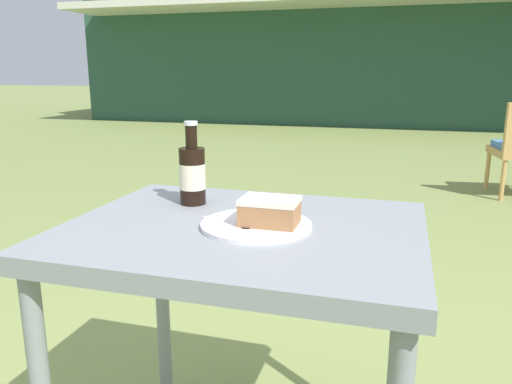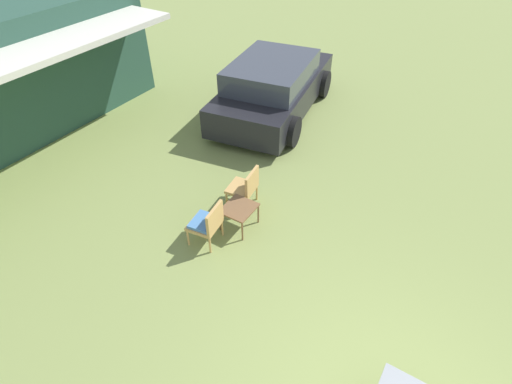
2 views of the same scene
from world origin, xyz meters
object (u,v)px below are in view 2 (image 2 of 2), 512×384
object	(u,v)px
wicker_chair_cushioned	(207,222)
parked_car	(273,87)
garden_side_table	(239,210)
wicker_chair_plain	(246,186)

from	to	relation	value
wicker_chair_cushioned	parked_car	bearing A→B (deg)	-171.26
parked_car	wicker_chair_cushioned	size ratio (longest dim) A/B	5.67
wicker_chair_cushioned	garden_side_table	world-z (taller)	wicker_chair_cushioned
garden_side_table	wicker_chair_cushioned	bearing A→B (deg)	157.41
garden_side_table	wicker_chair_plain	bearing A→B (deg)	21.91
wicker_chair_plain	garden_side_table	xyz separation A→B (m)	(-0.53, -0.22, -0.05)
wicker_chair_cushioned	garden_side_table	xyz separation A→B (m)	(0.57, -0.24, -0.05)
wicker_chair_plain	garden_side_table	bearing A→B (deg)	14.43
wicker_chair_cushioned	wicker_chair_plain	size ratio (longest dim) A/B	1.00
wicker_chair_cushioned	wicker_chair_plain	distance (m)	1.10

